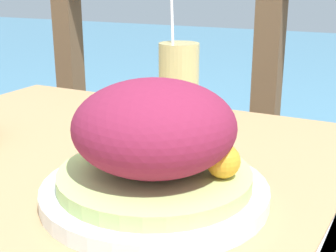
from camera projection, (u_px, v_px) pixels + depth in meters
patio_table at (114, 249)px, 0.66m from camera, size 0.98×0.80×0.73m
railing_fence at (267, 81)px, 1.29m from camera, size 2.80×0.08×1.05m
salad_plate at (155, 150)px, 0.55m from camera, size 0.27×0.27×0.15m
drink_glass at (179, 83)px, 0.85m from camera, size 0.07×0.08×0.24m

